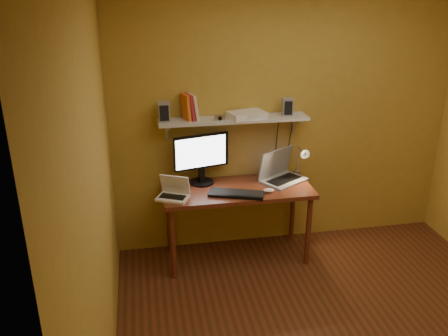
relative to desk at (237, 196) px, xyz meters
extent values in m
cube|color=#B59437|center=(0.55, 0.33, 0.64)|extent=(3.40, 0.02, 2.60)
cube|color=#B59437|center=(-1.16, -1.28, 0.64)|extent=(0.02, 3.20, 2.60)
cube|color=maroon|center=(0.00, 0.00, 0.07)|extent=(1.40, 0.60, 0.04)
cylinder|color=maroon|center=(-0.64, -0.24, -0.31)|extent=(0.05, 0.05, 0.71)
cylinder|color=maroon|center=(0.64, -0.24, -0.31)|extent=(0.05, 0.05, 0.71)
cylinder|color=maroon|center=(-0.64, 0.24, -0.31)|extent=(0.05, 0.05, 0.71)
cylinder|color=maroon|center=(0.64, 0.24, -0.31)|extent=(0.05, 0.05, 0.71)
cube|color=silver|center=(0.00, 0.19, 0.70)|extent=(1.40, 0.25, 0.02)
cube|color=silver|center=(-0.62, 0.30, 0.60)|extent=(0.03, 0.03, 0.18)
cube|color=silver|center=(0.62, 0.30, 0.60)|extent=(0.03, 0.03, 0.18)
cylinder|color=black|center=(-0.31, 0.18, 0.09)|extent=(0.27, 0.27, 0.02)
cube|color=black|center=(-0.31, 0.18, 0.18)|extent=(0.06, 0.05, 0.17)
cube|color=black|center=(-0.31, 0.18, 0.41)|extent=(0.53, 0.15, 0.33)
cube|color=white|center=(-0.31, 0.16, 0.41)|extent=(0.48, 0.12, 0.29)
cube|color=gray|center=(0.48, 0.07, 0.10)|extent=(0.50, 0.46, 0.02)
cube|color=black|center=(0.48, 0.07, 0.11)|extent=(0.38, 0.32, 0.00)
cube|color=gray|center=(0.42, 0.17, 0.25)|extent=(0.39, 0.27, 0.29)
cube|color=#161542|center=(0.42, 0.17, 0.25)|extent=(0.33, 0.23, 0.24)
cube|color=white|center=(-0.62, -0.13, 0.10)|extent=(0.32, 0.29, 0.02)
cube|color=black|center=(-0.62, -0.13, 0.11)|extent=(0.25, 0.19, 0.00)
cube|color=white|center=(-0.59, -0.07, 0.20)|extent=(0.27, 0.17, 0.18)
cube|color=black|center=(-0.59, -0.07, 0.20)|extent=(0.23, 0.14, 0.15)
cube|color=black|center=(-0.04, -0.16, 0.10)|extent=(0.53, 0.32, 0.03)
ellipsoid|color=white|center=(0.26, -0.15, 0.10)|extent=(0.11, 0.07, 0.04)
cube|color=silver|center=(0.66, 0.24, 0.08)|extent=(0.05, 0.06, 0.08)
cylinder|color=silver|center=(0.66, 0.24, 0.23)|extent=(0.02, 0.02, 0.28)
cylinder|color=silver|center=(0.66, 0.16, 0.37)|extent=(0.01, 0.16, 0.01)
cone|color=silver|center=(0.66, 0.08, 0.37)|extent=(0.09, 0.09, 0.09)
sphere|color=#FFE0A5|center=(0.66, 0.06, 0.37)|extent=(0.04, 0.04, 0.04)
cube|color=gray|center=(-0.64, 0.19, 0.80)|extent=(0.10, 0.10, 0.18)
cube|color=gray|center=(0.51, 0.19, 0.79)|extent=(0.10, 0.10, 0.17)
cube|color=orange|center=(-0.44, 0.21, 0.83)|extent=(0.09, 0.17, 0.24)
cube|color=maroon|center=(-0.41, 0.21, 0.83)|extent=(0.10, 0.17, 0.24)
cube|color=beige|center=(-0.38, 0.21, 0.83)|extent=(0.11, 0.17, 0.24)
cube|color=silver|center=(-0.14, 0.12, 0.74)|extent=(0.10, 0.04, 0.06)
cylinder|color=black|center=(-0.14, 0.10, 0.74)|extent=(0.04, 0.02, 0.04)
cube|color=white|center=(0.12, 0.19, 0.74)|extent=(0.37, 0.30, 0.05)
camera|label=1|loc=(-0.85, -3.97, 1.91)|focal=38.00mm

